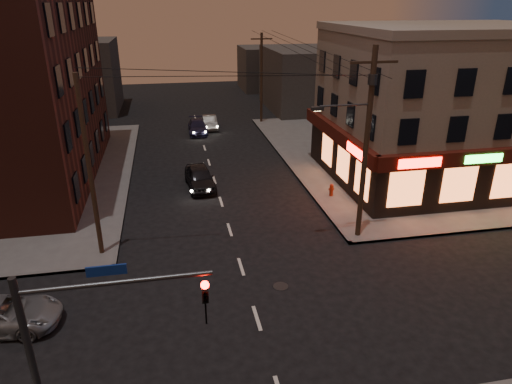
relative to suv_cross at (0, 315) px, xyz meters
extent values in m
plane|color=black|center=(10.02, -1.36, -0.64)|extent=(120.00, 120.00, 0.00)
cube|color=#514F4C|center=(28.02, 17.64, -0.56)|extent=(24.00, 28.00, 0.15)
cube|color=gray|center=(26.02, 12.14, 4.51)|extent=(15.00, 12.00, 10.00)
cube|color=gray|center=(26.02, 12.14, 9.76)|extent=(15.20, 12.20, 0.50)
cube|color=black|center=(26.02, 6.19, 1.21)|extent=(15.12, 0.25, 3.40)
cube|color=black|center=(18.57, 12.14, 1.21)|extent=(0.25, 12.12, 3.40)
cube|color=#42110A|center=(26.02, 5.89, 3.01)|extent=(15.60, 0.50, 0.90)
cube|color=#42110A|center=(18.27, 12.14, 3.01)|extent=(0.50, 12.60, 0.90)
cube|color=#FF140C|center=(20.72, 5.62, 3.01)|extent=(2.60, 0.06, 0.55)
cube|color=#26FF3F|center=(24.72, 5.62, 3.01)|extent=(2.40, 0.06, 0.50)
cube|color=#FF140C|center=(18.00, 8.34, 3.01)|extent=(0.06, 2.60, 0.55)
cube|color=orange|center=(25.42, 6.04, 1.31)|extent=(12.40, 0.08, 2.20)
cube|color=orange|center=(18.42, 11.14, 1.31)|extent=(0.08, 8.40, 2.20)
cube|color=#3F3D3A|center=(24.02, 36.64, 2.86)|extent=(10.00, 12.00, 7.00)
cube|color=#3F3D3A|center=(-2.98, 40.64, 3.36)|extent=(9.00, 10.00, 8.00)
cube|color=#3F3D3A|center=(22.02, 50.64, 2.36)|extent=(8.00, 8.00, 6.00)
cylinder|color=#382619|center=(16.82, 4.44, 4.51)|extent=(0.28, 0.28, 10.00)
cube|color=#382619|center=(16.82, 4.44, 8.71)|extent=(2.40, 0.12, 0.12)
cylinder|color=#333538|center=(16.82, 4.44, 7.91)|extent=(0.44, 0.44, 0.50)
cylinder|color=#333538|center=(15.52, 4.44, 6.71)|extent=(2.60, 0.10, 0.10)
cube|color=#333538|center=(14.12, 4.44, 6.61)|extent=(0.60, 0.25, 0.18)
cube|color=#FFD88C|center=(14.12, 4.44, 6.51)|extent=(0.35, 0.15, 0.04)
cylinder|color=#382619|center=(16.82, 30.64, 4.01)|extent=(0.26, 0.26, 9.00)
cylinder|color=#382619|center=(3.22, 5.14, 4.01)|extent=(0.24, 0.24, 9.00)
cylinder|color=#333538|center=(5.62, -6.96, 5.36)|extent=(4.40, 0.12, 0.12)
imported|color=black|center=(7.62, -6.96, 4.86)|extent=(0.16, 0.20, 1.00)
sphere|color=#FF0C05|center=(7.62, -7.08, 5.11)|extent=(0.20, 0.20, 0.20)
cube|color=navy|center=(5.42, -6.96, 5.71)|extent=(0.90, 0.05, 0.25)
imported|color=gray|center=(0.00, 0.00, 0.00)|extent=(4.79, 2.62, 1.27)
imported|color=black|center=(8.89, 13.38, 0.12)|extent=(2.13, 4.56, 1.51)
imported|color=slate|center=(11.18, 29.29, 0.00)|extent=(1.36, 3.89, 1.28)
imported|color=#191932|center=(9.83, 27.74, 0.00)|extent=(1.87, 4.45, 1.28)
cylinder|color=maroon|center=(17.24, 9.92, -0.15)|extent=(0.27, 0.27, 0.66)
sphere|color=maroon|center=(17.24, 9.92, 0.21)|extent=(0.27, 0.27, 0.27)
cylinder|color=maroon|center=(17.24, 9.92, -0.02)|extent=(0.37, 0.17, 0.13)
cylinder|color=maroon|center=(17.24, 9.92, -0.02)|extent=(0.17, 0.37, 0.13)
camera|label=1|loc=(7.05, -16.31, 11.36)|focal=32.00mm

